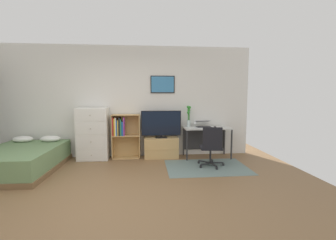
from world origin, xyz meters
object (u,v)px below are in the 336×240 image
(wine_glass, at_px, (195,122))
(office_chair, at_px, (211,146))
(tv_stand, at_px, (161,148))
(television, at_px, (161,124))
(bookshelf, at_px, (123,132))
(computer_mouse, at_px, (215,127))
(laptop, at_px, (203,124))
(dresser, at_px, (93,134))
(desk, at_px, (206,133))
(bamboo_vase, at_px, (189,116))
(bed, at_px, (21,159))

(wine_glass, bearing_deg, office_chair, -73.24)
(tv_stand, bearing_deg, television, -90.00)
(bookshelf, height_order, wine_glass, bookshelf)
(bookshelf, distance_m, computer_mouse, 2.21)
(laptop, bearing_deg, computer_mouse, -30.30)
(dresser, distance_m, office_chair, 2.74)
(desk, bearing_deg, bamboo_vase, 166.83)
(television, height_order, wine_glass, television)
(dresser, bearing_deg, bookshelf, 5.53)
(television, distance_m, desk, 1.13)
(television, relative_size, computer_mouse, 9.17)
(dresser, xyz_separation_m, desk, (2.71, 0.01, -0.01))
(office_chair, distance_m, laptop, 0.91)
(dresser, xyz_separation_m, office_chair, (2.60, -0.84, -0.15))
(television, relative_size, desk, 0.85)
(desk, xyz_separation_m, wine_glass, (-0.31, -0.17, 0.28))
(desk, xyz_separation_m, laptop, (-0.08, -0.01, 0.21))
(television, height_order, office_chair, television)
(desk, relative_size, bamboo_vase, 2.17)
(television, distance_m, laptop, 1.02)
(tv_stand, height_order, office_chair, office_chair)
(tv_stand, distance_m, bamboo_vase, 1.04)
(dresser, relative_size, office_chair, 1.42)
(office_chair, bearing_deg, television, 145.77)
(tv_stand, height_order, computer_mouse, computer_mouse)
(television, bearing_deg, bookshelf, 175.35)
(desk, bearing_deg, computer_mouse, -37.36)
(dresser, height_order, tv_stand, dresser)
(bookshelf, distance_m, bamboo_vase, 1.65)
(tv_stand, bearing_deg, office_chair, -40.68)
(office_chair, relative_size, bamboo_vase, 1.67)
(wine_glass, bearing_deg, television, 169.39)
(television, xyz_separation_m, laptop, (1.02, 0.01, -0.02))
(bookshelf, relative_size, bamboo_vase, 2.05)
(computer_mouse, distance_m, wine_glass, 0.51)
(desk, bearing_deg, dresser, -179.75)
(laptop, distance_m, computer_mouse, 0.30)
(desk, bearing_deg, bed, -169.20)
(bed, distance_m, bamboo_vase, 3.72)
(bed, height_order, desk, desk)
(dresser, relative_size, bamboo_vase, 2.37)
(dresser, distance_m, wine_glass, 2.41)
(dresser, bearing_deg, laptop, -0.03)
(laptop, xyz_separation_m, wine_glass, (-0.23, -0.15, 0.07))
(tv_stand, relative_size, bamboo_vase, 1.58)
(office_chair, bearing_deg, dresser, 167.76)
(bookshelf, xyz_separation_m, office_chair, (1.91, -0.91, -0.17))
(bookshelf, distance_m, desk, 2.02)
(bamboo_vase, distance_m, wine_glass, 0.32)
(laptop, bearing_deg, tv_stand, 174.04)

